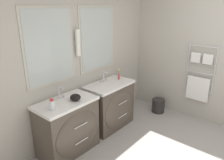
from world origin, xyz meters
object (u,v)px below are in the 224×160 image
Objects in this scene: vanity_right at (111,105)px; waste_bin at (158,105)px; vanity_left at (69,127)px; toiletry_bottle at (52,105)px; flower_vase at (119,75)px; amenity_bowl at (75,97)px.

vanity_right is 3.15× the size of waste_bin.
vanity_left is 5.65× the size of toiletry_bottle.
toiletry_bottle is 1.52m from flower_vase.
flower_vase reaches higher than toiletry_bottle.
vanity_right is 0.57m from flower_vase.
vanity_right is (0.96, 0.00, 0.00)m from vanity_left.
flower_vase is at bearing 3.47° from toiletry_bottle.
vanity_left is 4.38× the size of flower_vase.
toiletry_bottle is 0.99× the size of amenity_bowl.
vanity_right is at bearing -171.85° from flower_vase.
flower_vase is at bearing 8.15° from vanity_right.
vanity_left is 2.07m from waste_bin.
waste_bin is at bearing -11.21° from vanity_left.
toiletry_bottle is at bearing -176.53° from flower_vase.
amenity_bowl is at bearing 169.59° from waste_bin.
toiletry_bottle is 0.39m from amenity_bowl.
flower_vase is (0.29, 0.04, 0.49)m from vanity_right.
vanity_left is 3.15× the size of waste_bin.
toiletry_bottle reaches higher than amenity_bowl.
waste_bin is at bearing -8.63° from toiletry_bottle.
vanity_left is at bearing 168.79° from waste_bin.
vanity_right is 0.96m from amenity_bowl.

